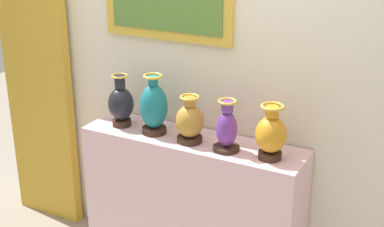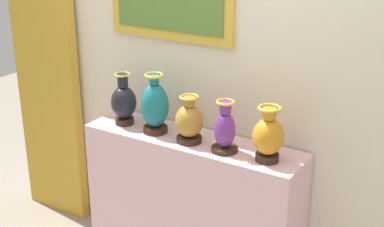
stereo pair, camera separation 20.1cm
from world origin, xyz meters
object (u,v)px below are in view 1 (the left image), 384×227
(vase_onyx, at_px, (121,104))
(vase_ochre, at_px, (190,122))
(vase_teal, at_px, (154,107))
(vase_amber, at_px, (271,134))
(vase_violet, at_px, (227,129))

(vase_onyx, relative_size, vase_ochre, 1.17)
(vase_onyx, distance_m, vase_teal, 0.26)
(vase_ochre, bearing_deg, vase_amber, 0.79)
(vase_teal, xyz_separation_m, vase_violet, (0.52, -0.02, -0.04))
(vase_violet, height_order, vase_amber, vase_amber)
(vase_teal, height_order, vase_ochre, vase_teal)
(vase_ochre, bearing_deg, vase_teal, 176.44)
(vase_onyx, relative_size, vase_violet, 1.11)
(vase_violet, bearing_deg, vase_amber, 2.91)
(vase_amber, bearing_deg, vase_violet, -177.09)
(vase_onyx, distance_m, vase_amber, 1.04)
(vase_violet, bearing_deg, vase_onyx, 177.84)
(vase_onyx, xyz_separation_m, vase_amber, (1.04, -0.02, -0.00))
(vase_teal, bearing_deg, vase_amber, -0.68)
(vase_onyx, height_order, vase_violet, vase_onyx)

